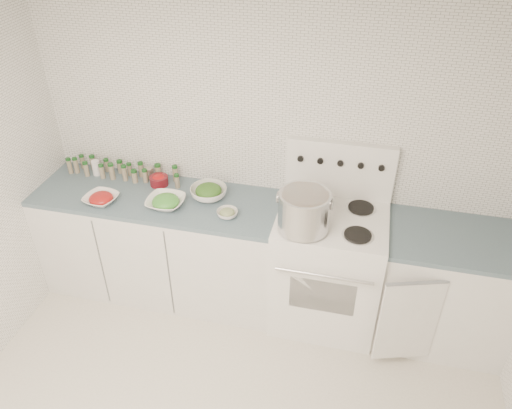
{
  "coord_description": "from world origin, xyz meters",
  "views": [
    {
      "loc": [
        0.61,
        -1.63,
        2.94
      ],
      "look_at": [
        -0.05,
        1.14,
        0.98
      ],
      "focal_mm": 35.0,
      "sensor_mm": 36.0,
      "label": 1
    }
  ],
  "objects_px": {
    "stove": "(328,265)",
    "bowl_snowpea": "(166,202)",
    "bowl_tomato": "(101,199)",
    "stock_pot": "(304,209)"
  },
  "relations": [
    {
      "from": "stove",
      "to": "bowl_snowpea",
      "type": "bearing_deg",
      "value": -175.21
    },
    {
      "from": "stove",
      "to": "bowl_snowpea",
      "type": "relative_size",
      "value": 5.04
    },
    {
      "from": "stove",
      "to": "stock_pot",
      "type": "height_order",
      "value": "stove"
    },
    {
      "from": "bowl_tomato",
      "to": "bowl_snowpea",
      "type": "relative_size",
      "value": 1.0
    },
    {
      "from": "bowl_tomato",
      "to": "bowl_snowpea",
      "type": "xyz_separation_m",
      "value": [
        0.47,
        0.06,
        0.0
      ]
    },
    {
      "from": "stock_pot",
      "to": "bowl_tomato",
      "type": "xyz_separation_m",
      "value": [
        -1.48,
        0.01,
        -0.15
      ]
    },
    {
      "from": "stock_pot",
      "to": "bowl_snowpea",
      "type": "height_order",
      "value": "stock_pot"
    },
    {
      "from": "bowl_tomato",
      "to": "bowl_snowpea",
      "type": "height_order",
      "value": "bowl_snowpea"
    },
    {
      "from": "stove",
      "to": "bowl_tomato",
      "type": "bearing_deg",
      "value": -174.38
    },
    {
      "from": "stock_pot",
      "to": "bowl_tomato",
      "type": "bearing_deg",
      "value": 179.51
    }
  ]
}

